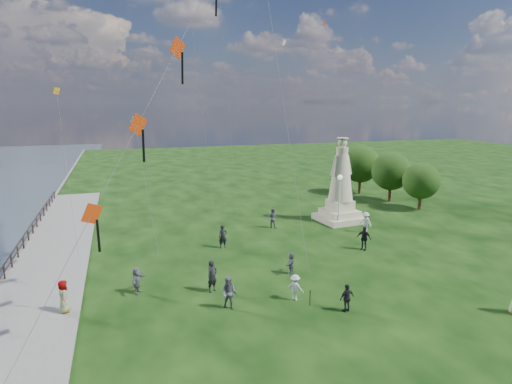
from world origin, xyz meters
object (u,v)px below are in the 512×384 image
object	(u,v)px
person_5	(137,280)
person_9	(364,238)
person_8	(365,222)
person_11	(291,263)
person_1	(229,293)
person_6	(223,237)
person_0	(212,276)
statue	(341,190)
person_7	(273,218)
person_3	(347,298)
lamppost	(339,189)
person_2	(295,287)
person_10	(64,298)

from	to	relation	value
person_5	person_9	world-z (taller)	person_9
person_8	person_11	distance (m)	11.44
person_1	person_11	world-z (taller)	person_1
person_1	person_6	xyz separation A→B (m)	(2.05, 9.84, -0.02)
person_8	person_0	bearing A→B (deg)	-92.76
statue	person_9	world-z (taller)	statue
person_1	person_7	bearing A→B (deg)	94.91
person_5	person_7	bearing A→B (deg)	-22.86
person_9	person_3	bearing A→B (deg)	-73.51
lamppost	person_1	world-z (taller)	lamppost
person_2	person_7	xyz separation A→B (m)	(3.73, 13.81, 0.15)
person_6	person_8	distance (m)	12.55
person_2	person_11	size ratio (longest dim) A/B	1.04
person_3	person_10	size ratio (longest dim) A/B	0.87
person_6	statue	bearing A→B (deg)	19.40
person_6	person_8	size ratio (longest dim) A/B	1.01
person_1	person_7	world-z (taller)	person_1
person_0	person_3	bearing A→B (deg)	-65.80
lamppost	person_3	world-z (taller)	lamppost
statue	person_9	size ratio (longest dim) A/B	4.27
statue	person_7	bearing A→B (deg)	175.23
person_7	lamppost	bearing A→B (deg)	-148.37
person_11	person_8	bearing A→B (deg)	158.84
person_0	person_2	world-z (taller)	person_0
person_8	lamppost	bearing A→B (deg)	179.62
person_2	person_6	bearing A→B (deg)	-39.12
person_0	person_5	world-z (taller)	person_0
person_11	person_9	bearing A→B (deg)	145.44
statue	person_9	xyz separation A→B (m)	(-2.20, -7.72, -2.04)
statue	person_7	distance (m)	7.06
person_1	person_5	size ratio (longest dim) A/B	1.19
statue	person_3	xyz separation A→B (m)	(-8.39, -16.04, -2.18)
person_3	statue	bearing A→B (deg)	-127.01
statue	person_0	bearing A→B (deg)	-147.90
lamppost	person_3	distance (m)	16.41
person_0	person_6	distance (m)	7.75
person_0	person_1	distance (m)	2.51
person_8	person_9	world-z (taller)	person_9
person_11	person_3	bearing A→B (deg)	43.56
person_0	person_3	distance (m)	7.83
person_1	person_5	xyz separation A→B (m)	(-4.61, 3.65, -0.15)
person_2	person_6	size ratio (longest dim) A/B	0.83
person_8	person_5	bearing A→B (deg)	-101.10
lamppost	person_9	bearing A→B (deg)	-100.90
person_2	person_7	bearing A→B (deg)	-64.43
person_7	person_11	distance (m)	10.51
person_3	person_5	distance (m)	12.03
person_5	person_10	world-z (taller)	person_10
person_1	statue	bearing A→B (deg)	77.80
person_3	person_7	world-z (taller)	person_7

